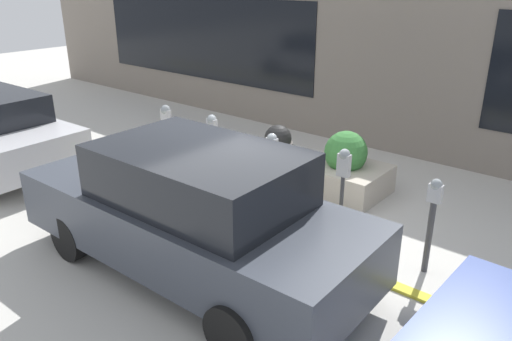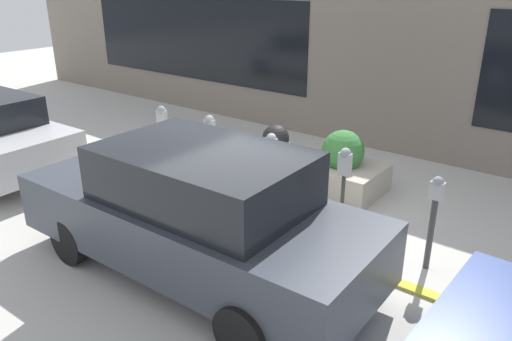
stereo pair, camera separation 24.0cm
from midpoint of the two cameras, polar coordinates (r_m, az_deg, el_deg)
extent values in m
plane|color=beige|center=(7.58, 0.24, -6.32)|extent=(40.00, 40.00, 0.00)
cube|color=gold|center=(7.51, -0.15, -6.41)|extent=(24.50, 0.16, 0.04)
cube|color=slate|center=(10.68, 16.06, 11.16)|extent=(24.50, 0.15, 3.50)
cube|color=black|center=(13.75, -5.99, 14.81)|extent=(7.35, 0.02, 2.10)
cylinder|color=#38383D|center=(6.67, 20.13, -7.19)|extent=(0.08, 0.08, 0.98)
cube|color=#B7B7BC|center=(6.41, 20.82, -2.45)|extent=(0.17, 0.09, 0.23)
sphere|color=gray|center=(6.37, 20.96, -1.51)|extent=(0.14, 0.14, 0.14)
cylinder|color=#38383D|center=(7.04, 10.63, -4.43)|extent=(0.05, 0.05, 1.01)
cube|color=#B7B7BC|center=(6.78, 11.01, 0.59)|extent=(0.18, 0.09, 0.31)
sphere|color=gray|center=(6.73, 11.10, 1.83)|extent=(0.15, 0.15, 0.15)
cylinder|color=#38383D|center=(7.65, 2.66, -1.74)|extent=(0.07, 0.07, 1.03)
cube|color=#B7B7BC|center=(7.42, 2.75, 2.80)|extent=(0.18, 0.09, 0.25)
sphere|color=gray|center=(7.38, 2.76, 3.71)|extent=(0.15, 0.15, 0.15)
cylinder|color=#38383D|center=(8.39, -4.09, 0.45)|extent=(0.06, 0.06, 1.05)
cube|color=#B7B7BC|center=(8.17, -4.21, 4.86)|extent=(0.18, 0.09, 0.30)
sphere|color=gray|center=(8.13, -4.24, 5.88)|extent=(0.15, 0.15, 0.15)
cylinder|color=#38383D|center=(9.25, -9.26, 2.22)|extent=(0.07, 0.07, 1.03)
cube|color=#B7B7BC|center=(9.06, -9.51, 6.08)|extent=(0.20, 0.09, 0.26)
sphere|color=gray|center=(9.02, -9.56, 6.88)|extent=(0.17, 0.17, 0.17)
cube|color=#B2A899|center=(8.76, 10.80, -0.92)|extent=(1.38, 1.15, 0.49)
sphere|color=#387A38|center=(8.59, 11.02, 2.05)|extent=(0.73, 0.73, 0.73)
cube|color=#383D47|center=(6.23, -6.40, -5.97)|extent=(4.72, 1.91, 0.75)
cube|color=black|center=(5.82, -5.40, -0.49)|extent=(2.47, 1.64, 0.64)
cylinder|color=black|center=(7.87, -9.33, -3.01)|extent=(0.62, 0.22, 0.62)
cylinder|color=black|center=(7.03, -19.56, -7.23)|extent=(0.62, 0.22, 0.62)
cylinder|color=black|center=(6.20, 8.99, -10.25)|extent=(0.62, 0.22, 0.62)
cylinder|color=black|center=(5.10, -1.27, -18.00)|extent=(0.62, 0.22, 0.62)
cylinder|color=black|center=(10.11, -20.53, 1.61)|extent=(0.64, 0.21, 0.64)
cylinder|color=#514C47|center=(8.48, 3.28, 0.28)|extent=(0.51, 0.51, 0.93)
sphere|color=black|center=(8.30, 3.36, 3.67)|extent=(0.46, 0.46, 0.46)
camera|label=1|loc=(0.12, 90.94, -0.38)|focal=35.00mm
camera|label=2|loc=(0.12, -89.06, 0.38)|focal=35.00mm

